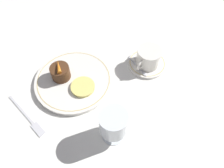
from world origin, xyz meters
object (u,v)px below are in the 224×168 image
Objects in this scene: wine_glass at (113,124)px; dessert_cake at (60,72)px; coffee_cup at (149,57)px; fork at (29,119)px; dinner_plate at (74,80)px.

dessert_cake is (-0.04, -0.27, -0.04)m from wine_glass.
wine_glass reaches higher than coffee_cup.
wine_glass is 1.83× the size of dessert_cake.
wine_glass is at bearing 119.58° from fork.
dessert_cake is at bearing -167.56° from fork.
wine_glass is at bearing 75.49° from dinner_plate.
dessert_cake is (0.02, -0.04, 0.03)m from dinner_plate.
wine_glass is 0.27m from fork.
wine_glass is (0.28, 0.08, 0.03)m from coffee_cup.
fork is at bearing -0.62° from dinner_plate.
dessert_cake is (0.24, -0.19, -0.01)m from coffee_cup.
wine_glass reaches higher than dessert_cake.
dinner_plate is at bearing 114.59° from dessert_cake.
wine_glass is at bearing 81.35° from dessert_cake.
wine_glass is at bearing 15.32° from coffee_cup.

